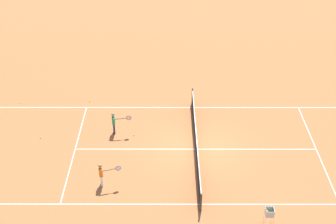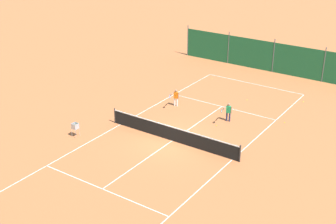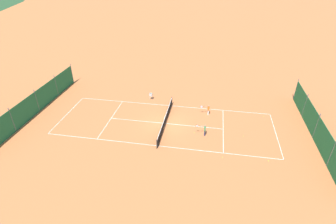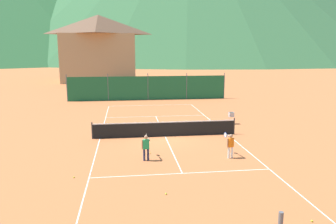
{
  "view_description": "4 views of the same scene",
  "coord_description": "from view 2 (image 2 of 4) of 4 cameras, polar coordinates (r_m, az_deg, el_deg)",
  "views": [
    {
      "loc": [
        19.65,
        -1.45,
        15.23
      ],
      "look_at": [
        -1.52,
        -1.47,
        1.36
      ],
      "focal_mm": 50.0,
      "sensor_mm": 36.0,
      "label": 1
    },
    {
      "loc": [
        -14.08,
        21.15,
        13.3
      ],
      "look_at": [
        1.04,
        -1.06,
        1.28
      ],
      "focal_mm": 50.0,
      "sensor_mm": 36.0,
      "label": 2
    },
    {
      "loc": [
        -24.17,
        -4.57,
        16.17
      ],
      "look_at": [
        1.26,
        -0.08,
        0.76
      ],
      "focal_mm": 28.0,
      "sensor_mm": 36.0,
      "label": 3
    },
    {
      "loc": [
        -2.44,
        -20.09,
        5.48
      ],
      "look_at": [
        0.32,
        1.06,
        1.38
      ],
      "focal_mm": 35.0,
      "sensor_mm": 36.0,
      "label": 4
    }
  ],
  "objects": [
    {
      "name": "ground_plane",
      "position": [
        28.67,
        0.52,
        -3.53
      ],
      "size": [
        600.0,
        600.0,
        0.0
      ],
      "primitive_type": "plane",
      "color": "#BC6638"
    },
    {
      "name": "court_line_markings",
      "position": [
        28.67,
        0.52,
        -3.52
      ],
      "size": [
        8.25,
        23.85,
        0.01
      ],
      "color": "white",
      "rests_on": "ground"
    },
    {
      "name": "tennis_net",
      "position": [
        28.45,
        0.52,
        -2.63
      ],
      "size": [
        9.18,
        0.08,
        1.06
      ],
      "color": "#2D2D2D",
      "rests_on": "ground"
    },
    {
      "name": "windscreen_fence_near",
      "position": [
        41.05,
        12.72,
        6.52
      ],
      "size": [
        17.28,
        0.08,
        2.9
      ],
      "color": "#1E6038",
      "rests_on": "ground"
    },
    {
      "name": "player_near_baseline",
      "position": [
        33.24,
        0.93,
        1.9
      ],
      "size": [
        0.42,
        1.08,
        1.26
      ],
      "color": "white",
      "rests_on": "ground"
    },
    {
      "name": "player_near_service",
      "position": [
        31.13,
        7.35,
        0.14
      ],
      "size": [
        0.44,
        1.09,
        1.3
      ],
      "color": "#23284C",
      "rests_on": "ground"
    },
    {
      "name": "tennis_ball_alley_left",
      "position": [
        35.59,
        16.16,
        1.22
      ],
      "size": [
        0.07,
        0.07,
        0.07
      ],
      "primitive_type": "sphere",
      "color": "#CCE033",
      "rests_on": "ground"
    },
    {
      "name": "tennis_ball_alley_right",
      "position": [
        30.69,
        5.92,
        -1.64
      ],
      "size": [
        0.07,
        0.07,
        0.07
      ],
      "primitive_type": "sphere",
      "color": "#CCE033",
      "rests_on": "ground"
    },
    {
      "name": "tennis_ball_by_net_left",
      "position": [
        38.99,
        5.4,
        4.11
      ],
      "size": [
        0.07,
        0.07,
        0.07
      ],
      "primitive_type": "sphere",
      "color": "#CCE033",
      "rests_on": "ground"
    },
    {
      "name": "tennis_ball_mid_court",
      "position": [
        31.89,
        14.04,
        -1.25
      ],
      "size": [
        0.07,
        0.07,
        0.07
      ],
      "primitive_type": "sphere",
      "color": "#CCE033",
      "rests_on": "ground"
    },
    {
      "name": "tennis_ball_near_corner",
      "position": [
        34.98,
        9.62,
        1.47
      ],
      "size": [
        0.07,
        0.07,
        0.07
      ],
      "primitive_type": "sphere",
      "color": "#CCE033",
      "rests_on": "ground"
    },
    {
      "name": "ball_hopper",
      "position": [
        29.48,
        -11.26,
        -1.78
      ],
      "size": [
        0.36,
        0.36,
        0.89
      ],
      "color": "#B7B7BC",
      "rests_on": "ground"
    }
  ]
}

